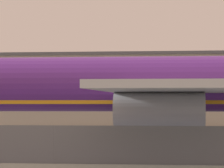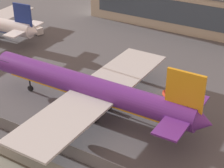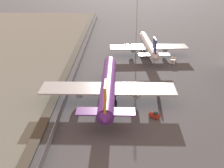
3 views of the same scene
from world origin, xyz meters
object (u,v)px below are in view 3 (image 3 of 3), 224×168
at_px(apron_light_mast_apron_west, 137,21).
at_px(ops_van, 173,60).
at_px(passenger_jet_white, 148,45).
at_px(baggage_tug, 155,115).
at_px(cargo_jet_purple, 108,86).

bearing_deg(apron_light_mast_apron_west, ops_van, 33.97).
distance_m(passenger_jet_white, ops_van, 16.20).
height_order(ops_van, apron_light_mast_apron_west, apron_light_mast_apron_west).
height_order(passenger_jet_white, ops_van, passenger_jet_white).
bearing_deg(passenger_jet_white, apron_light_mast_apron_west, -155.35).
distance_m(baggage_tug, ops_van, 53.16).
relative_size(passenger_jet_white, ops_van, 7.81).
height_order(baggage_tug, apron_light_mast_apron_west, apron_light_mast_apron_west).
bearing_deg(passenger_jet_white, cargo_jet_purple, -18.67).
bearing_deg(passenger_jet_white, baggage_tug, -2.76).
distance_m(passenger_jet_white, baggage_tug, 63.42).
xyz_separation_m(cargo_jet_purple, apron_light_mast_apron_west, (-63.73, 12.09, 8.70)).
height_order(cargo_jet_purple, ops_van, cargo_jet_purple).
bearing_deg(baggage_tug, apron_light_mast_apron_west, -178.17).
relative_size(baggage_tug, ops_van, 0.63).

